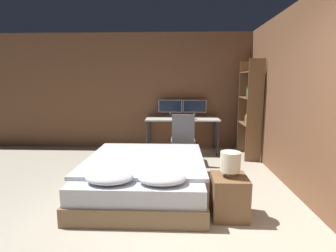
% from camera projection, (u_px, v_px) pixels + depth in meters
% --- Properties ---
extents(wall_back, '(12.00, 0.06, 2.70)m').
position_uv_depth(wall_back, '(176.00, 92.00, 6.19)').
color(wall_back, brown).
rests_on(wall_back, ground_plane).
extents(wall_side_right, '(0.06, 12.00, 2.70)m').
position_uv_depth(wall_side_right, '(303.00, 99.00, 3.55)').
color(wall_side_right, brown).
rests_on(wall_side_right, ground_plane).
extents(bed, '(1.68, 2.02, 0.57)m').
position_uv_depth(bed, '(144.00, 176.00, 3.76)').
color(bed, '#846647').
rests_on(bed, ground_plane).
extents(nightstand, '(0.41, 0.44, 0.49)m').
position_uv_depth(nightstand, '(229.00, 196.00, 3.08)').
color(nightstand, brown).
rests_on(nightstand, ground_plane).
extents(bedside_lamp, '(0.23, 0.23, 0.29)m').
position_uv_depth(bedside_lamp, '(230.00, 162.00, 3.01)').
color(bedside_lamp, gray).
rests_on(bedside_lamp, nightstand).
extents(desk, '(1.62, 0.68, 0.78)m').
position_uv_depth(desk, '(182.00, 122.00, 5.88)').
color(desk, beige).
rests_on(desk, ground_plane).
extents(monitor_left, '(0.54, 0.16, 0.39)m').
position_uv_depth(monitor_left, '(170.00, 107.00, 6.08)').
color(monitor_left, '#B7B7BC').
rests_on(monitor_left, desk).
extents(monitor_right, '(0.54, 0.16, 0.39)m').
position_uv_depth(monitor_right, '(195.00, 107.00, 6.06)').
color(monitor_right, '#B7B7BC').
rests_on(monitor_right, desk).
extents(keyboard, '(0.40, 0.13, 0.02)m').
position_uv_depth(keyboard, '(183.00, 119.00, 5.64)').
color(keyboard, '#B7B7BC').
rests_on(keyboard, desk).
extents(computer_mouse, '(0.07, 0.05, 0.04)m').
position_uv_depth(computer_mouse, '(196.00, 119.00, 5.62)').
color(computer_mouse, '#B7B7BC').
rests_on(computer_mouse, desk).
extents(office_chair, '(0.52, 0.52, 0.98)m').
position_uv_depth(office_chair, '(183.00, 143.00, 5.11)').
color(office_chair, black).
rests_on(office_chair, ground_plane).
extents(bookshelf, '(0.31, 0.76, 2.02)m').
position_uv_depth(bookshelf, '(251.00, 106.00, 5.37)').
color(bookshelf, brown).
rests_on(bookshelf, ground_plane).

